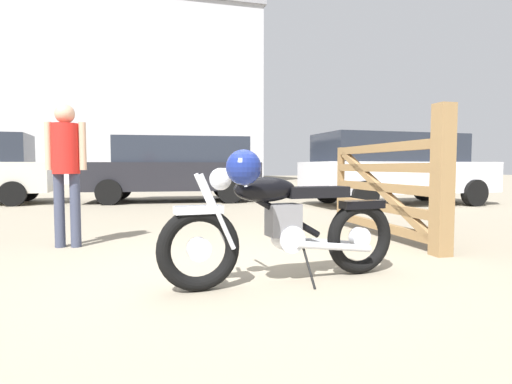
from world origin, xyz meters
name	(u,v)px	position (x,y,z in m)	size (l,w,h in m)	color
ground_plane	(240,273)	(0.00, 0.00, 0.00)	(80.00, 80.00, 0.00)	gray
vintage_motorcycle	(281,223)	(0.26, -0.38, 0.49)	(2.07, 0.73, 1.07)	black
timber_gate	(392,186)	(2.18, 1.16, 0.70)	(0.19, 2.54, 1.60)	olive
bystander	(66,160)	(-1.75, 1.61, 1.02)	(0.46, 0.30, 1.66)	#383D51
pale_sedan_back	(176,167)	(-0.30, 7.95, 0.94)	(4.79, 2.16, 1.74)	black
blue_hatchback_right	(395,167)	(4.96, 5.68, 0.94)	(4.82, 2.23, 1.74)	black
red_hatchback_near	(202,167)	(0.99, 13.95, 0.94)	(4.87, 2.36, 1.74)	black
industrial_building	(132,99)	(-2.64, 26.73, 5.67)	(16.60, 12.17, 11.33)	#B2B2B7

